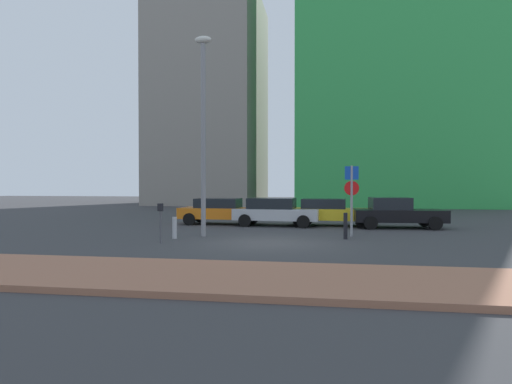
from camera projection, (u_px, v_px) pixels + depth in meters
name	position (u px, v px, depth m)	size (l,w,h in m)	color
ground_plane	(269.00, 243.00, 15.64)	(120.00, 120.00, 0.00)	#38383A
sidewalk_brick	(233.00, 278.00, 9.48)	(40.00, 3.43, 0.14)	#9E664C
parked_car_orange	(221.00, 210.00, 23.19)	(4.51, 2.15, 1.39)	orange
parked_car_silver	(275.00, 211.00, 22.24)	(4.47, 2.21, 1.45)	#B7BABF
parked_car_yellow	(329.00, 212.00, 22.33)	(4.66, 2.11, 1.40)	gold
parked_car_black	(396.00, 213.00, 21.12)	(4.44, 2.25, 1.51)	black
parking_sign_post	(352.00, 192.00, 17.61)	(0.60, 0.10, 2.92)	gray
parking_meter	(160.00, 217.00, 15.63)	(0.18, 0.14, 1.45)	#4C4C51
street_lamp	(203.00, 121.00, 17.63)	(0.70, 0.36, 8.24)	gray
traffic_bollard_near	(345.00, 226.00, 16.75)	(0.15, 0.15, 1.03)	black
traffic_bollard_mid	(175.00, 228.00, 16.95)	(0.17, 0.17, 0.86)	#B7B7BC
building_colorful_midrise	(392.00, 57.00, 46.32)	(19.79, 17.39, 31.88)	green
building_under_construction	(212.00, 100.00, 49.79)	(11.12, 15.34, 24.11)	gray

